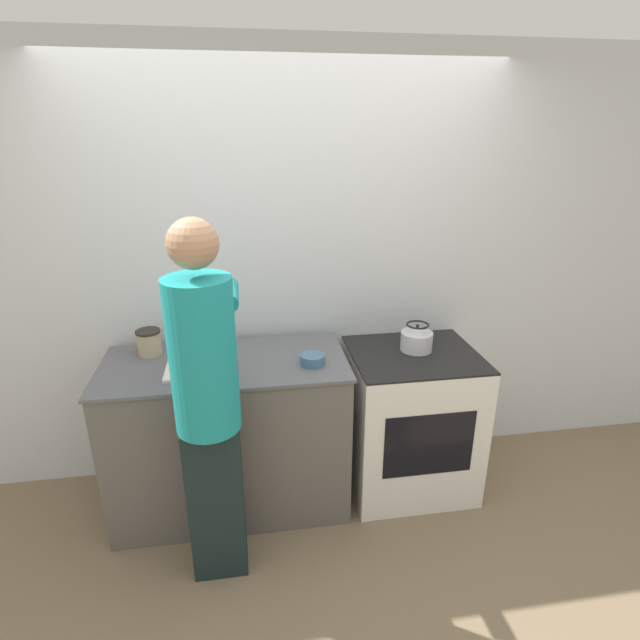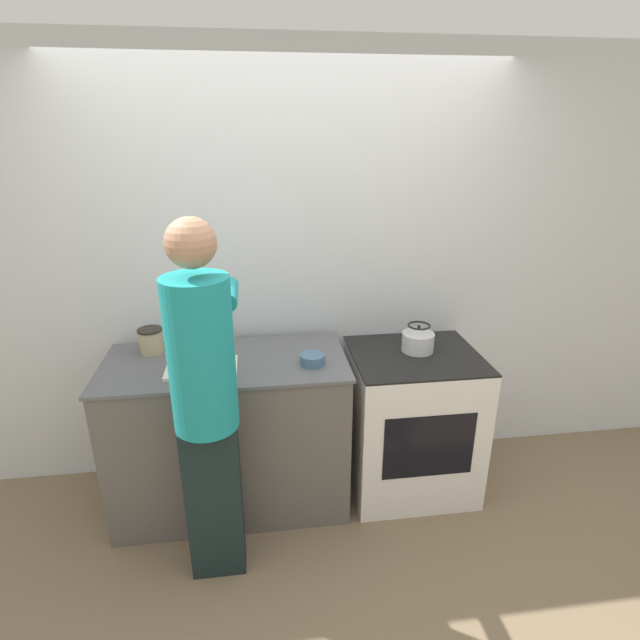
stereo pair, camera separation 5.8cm
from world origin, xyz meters
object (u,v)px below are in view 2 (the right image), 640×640
at_px(bowl_prep, 313,359).
at_px(cutting_board, 202,368).
at_px(knife, 196,366).
at_px(kettle, 418,340).
at_px(oven, 411,421).
at_px(person, 205,395).
at_px(canister_jar, 151,341).

bearing_deg(bowl_prep, cutting_board, 178.38).
bearing_deg(cutting_board, bowl_prep, -1.62).
distance_m(knife, kettle, 1.27).
relative_size(cutting_board, bowl_prep, 2.79).
xyz_separation_m(oven, person, (-1.16, -0.50, 0.55)).
xyz_separation_m(oven, canister_jar, (-1.51, 0.15, 0.56)).
bearing_deg(kettle, knife, -173.34).
xyz_separation_m(cutting_board, canister_jar, (-0.30, 0.26, 0.06)).
distance_m(oven, cutting_board, 1.31).
bearing_deg(knife, person, -58.61).
distance_m(person, canister_jar, 0.74).
xyz_separation_m(knife, canister_jar, (-0.27, 0.25, 0.05)).
bearing_deg(person, oven, 23.41).
relative_size(knife, bowl_prep, 1.54).
xyz_separation_m(cutting_board, bowl_prep, (0.59, -0.02, 0.02)).
bearing_deg(canister_jar, kettle, -3.93).
xyz_separation_m(knife, bowl_prep, (0.62, -0.02, 0.01)).
relative_size(oven, canister_jar, 6.22).
bearing_deg(knife, canister_jar, 156.56).
distance_m(kettle, bowl_prep, 0.67).
distance_m(person, cutting_board, 0.41).
height_order(kettle, canister_jar, canister_jar).
xyz_separation_m(person, bowl_prep, (0.54, 0.38, -0.04)).
bearing_deg(person, canister_jar, 118.18).
relative_size(knife, canister_jar, 1.41).
bearing_deg(canister_jar, oven, -5.84).
bearing_deg(oven, bowl_prep, -169.17).
xyz_separation_m(oven, knife, (-1.24, -0.10, 0.51)).
xyz_separation_m(bowl_prep, canister_jar, (-0.89, 0.27, 0.04)).
height_order(person, kettle, person).
bearing_deg(person, bowl_prep, 35.48).
relative_size(kettle, canister_jar, 1.30).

